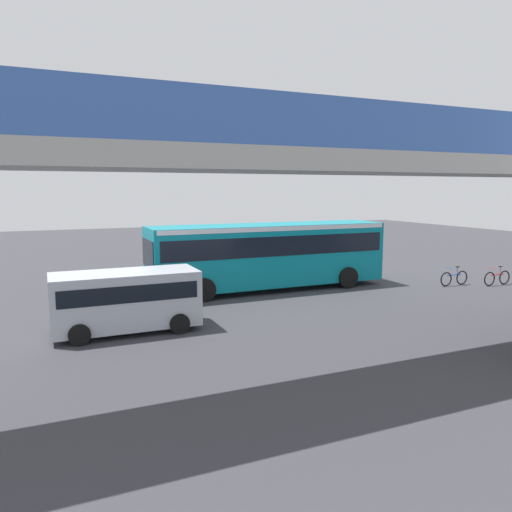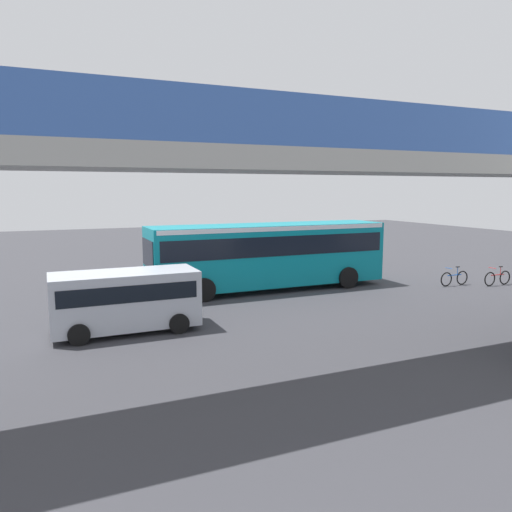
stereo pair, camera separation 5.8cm
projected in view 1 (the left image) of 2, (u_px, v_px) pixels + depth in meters
name	position (u px, v px, depth m)	size (l,w,h in m)	color
ground	(252.00, 285.00, 24.51)	(80.00, 80.00, 0.00)	#38383D
city_bus	(269.00, 251.00, 23.21)	(11.54, 2.85, 3.15)	#0C8493
parked_van	(126.00, 297.00, 16.37)	(4.80, 2.17, 2.05)	#B7BCC6
bicycle_red	(497.00, 278.00, 24.39)	(1.77, 0.44, 0.96)	black
bicycle_blue	(454.00, 278.00, 24.32)	(1.77, 0.44, 0.96)	black
pedestrian	(333.00, 251.00, 30.91)	(0.38, 0.38, 1.79)	#2D2D38
traffic_sign	(314.00, 237.00, 29.83)	(0.08, 0.60, 2.80)	slate
lane_dash_leftmost	(360.00, 269.00, 29.50)	(2.00, 0.20, 0.01)	silver
lane_dash_left	(302.00, 273.00, 27.91)	(2.00, 0.20, 0.01)	silver
lane_dash_centre	(237.00, 278.00, 26.33)	(2.00, 0.20, 0.01)	silver
lane_dash_right	(165.00, 284.00, 24.74)	(2.00, 0.20, 0.01)	silver
lane_dash_rightmost	(82.00, 290.00, 23.15)	(2.00, 0.20, 0.01)	silver
pedestrian_overpass	(419.00, 181.00, 13.24)	(26.73, 2.60, 6.80)	#9E9E99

